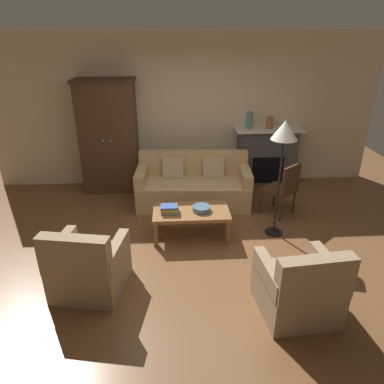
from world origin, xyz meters
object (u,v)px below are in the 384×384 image
(armoire, at_px, (109,137))
(armchair_near_left, at_px, (88,267))
(armchair_near_right, at_px, (299,289))
(fireplace, at_px, (266,156))
(mantel_vase_jade, at_px, (250,120))
(book_stack, at_px, (170,209))
(side_chair_wooden, at_px, (284,187))
(coffee_table, at_px, (191,214))
(couch, at_px, (193,186))
(mantel_vase_terracotta, at_px, (270,122))
(fruit_bowl, at_px, (201,208))
(floor_lamp, at_px, (284,137))

(armoire, height_order, armchair_near_left, armoire)
(armchair_near_left, xyz_separation_m, armchair_near_right, (2.30, -0.51, 0.00))
(armoire, distance_m, armchair_near_left, 3.02)
(fireplace, bearing_deg, mantel_vase_jade, -177.30)
(book_stack, distance_m, side_chair_wooden, 1.92)
(coffee_table, bearing_deg, side_chair_wooden, 19.77)
(armoire, xyz_separation_m, side_chair_wooden, (2.90, -1.26, -0.51))
(couch, height_order, coffee_table, couch)
(fireplace, xyz_separation_m, mantel_vase_terracotta, (-0.00, -0.02, 0.66))
(armoire, relative_size, mantel_vase_terracotta, 9.26)
(armoire, distance_m, book_stack, 2.22)
(couch, distance_m, armchair_near_right, 2.90)
(coffee_table, height_order, side_chair_wooden, side_chair_wooden)
(fireplace, height_order, couch, fireplace)
(book_stack, distance_m, armchair_near_left, 1.44)
(fruit_bowl, height_order, floor_lamp, floor_lamp)
(mantel_vase_terracotta, xyz_separation_m, side_chair_wooden, (-0.05, -1.32, -0.72))
(side_chair_wooden, bearing_deg, mantel_vase_jade, 104.15)
(fireplace, distance_m, book_stack, 2.70)
(fireplace, xyz_separation_m, mantel_vase_jade, (-0.38, -0.02, 0.70))
(mantel_vase_terracotta, xyz_separation_m, armchair_near_left, (-2.82, -3.00, -0.91))
(fruit_bowl, distance_m, mantel_vase_terracotta, 2.48)
(fruit_bowl, relative_size, side_chair_wooden, 0.29)
(mantel_vase_terracotta, bearing_deg, fireplace, 90.00)
(fireplace, xyz_separation_m, floor_lamp, (-0.32, -1.89, 0.92))
(mantel_vase_terracotta, xyz_separation_m, floor_lamp, (-0.32, -1.87, 0.25))
(armchair_near_left, distance_m, armchair_near_right, 2.35)
(coffee_table, bearing_deg, mantel_vase_terracotta, 49.97)
(side_chair_wooden, bearing_deg, floor_lamp, -116.25)
(coffee_table, bearing_deg, mantel_vase_jade, 57.54)
(coffee_table, height_order, mantel_vase_jade, mantel_vase_jade)
(couch, xyz_separation_m, mantel_vase_jade, (1.08, 0.77, 0.96))
(coffee_table, height_order, floor_lamp, floor_lamp)
(book_stack, distance_m, floor_lamp, 1.86)
(mantel_vase_jade, relative_size, armchair_near_right, 0.35)
(mantel_vase_terracotta, bearing_deg, couch, -152.38)
(armoire, height_order, mantel_vase_terracotta, armoire)
(fireplace, bearing_deg, fruit_bowl, -126.70)
(mantel_vase_jade, bearing_deg, side_chair_wooden, -75.85)
(armchair_near_left, distance_m, floor_lamp, 2.98)
(fireplace, bearing_deg, floor_lamp, -99.58)
(armoire, distance_m, armchair_near_right, 4.27)
(armoire, bearing_deg, floor_lamp, -34.48)
(book_stack, height_order, armchair_near_right, armchair_near_right)
(coffee_table, distance_m, armchair_near_right, 1.94)
(armoire, distance_m, floor_lamp, 3.23)
(book_stack, relative_size, armchair_near_right, 0.29)
(armchair_near_left, bearing_deg, side_chair_wooden, 31.22)
(couch, bearing_deg, fruit_bowl, -87.63)
(fireplace, xyz_separation_m, armchair_near_left, (-2.82, -3.02, -0.25))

